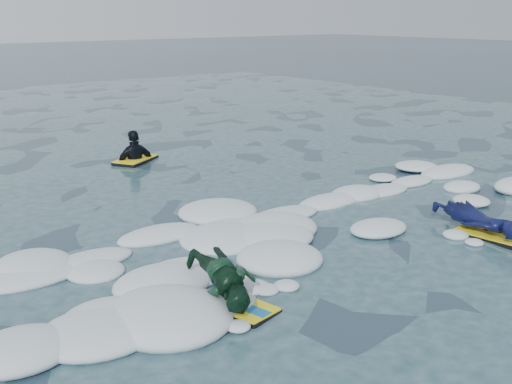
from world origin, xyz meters
TOP-DOWN VIEW (x-y plane):
  - ground at (0.00, 0.00)m, footprint 120.00×120.00m
  - foam_band at (0.00, 1.03)m, footprint 12.00×3.10m
  - prone_woman_unit at (2.60, -0.92)m, footprint 0.85×1.55m
  - prone_child_unit at (-1.43, -0.57)m, footprint 1.00×1.38m
  - waiting_rider_unit at (0.93, 6.02)m, footprint 1.14×0.99m

SIDE VIEW (x-z plane):
  - waiting_rider_unit at x=0.93m, z-range -0.84..0.67m
  - ground at x=0.00m, z-range 0.00..0.00m
  - foam_band at x=0.00m, z-range -0.15..0.15m
  - prone_woman_unit at x=2.60m, z-range 0.00..0.38m
  - prone_child_unit at x=-1.43m, z-range 0.01..0.50m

